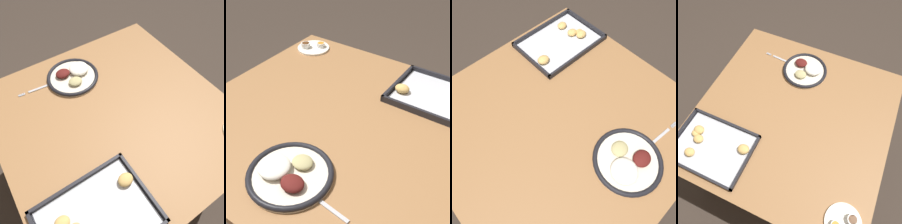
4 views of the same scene
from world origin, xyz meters
TOP-DOWN VIEW (x-y plane):
  - ground_plane at (0.00, 0.00)m, footprint 8.00×8.00m
  - dining_table at (0.00, 0.00)m, footprint 1.10×1.10m
  - dinner_plate at (0.06, -0.33)m, footprint 0.28×0.28m
  - fork at (0.24, -0.36)m, footprint 0.22×0.03m
  - baking_tray at (0.32, 0.35)m, footprint 0.42×0.31m

SIDE VIEW (x-z plane):
  - ground_plane at x=0.00m, z-range 0.00..0.00m
  - dining_table at x=0.00m, z-range 0.27..1.02m
  - fork at x=0.24m, z-range 0.75..0.75m
  - baking_tray at x=0.32m, z-range 0.73..0.78m
  - dinner_plate at x=0.06m, z-range 0.73..0.78m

